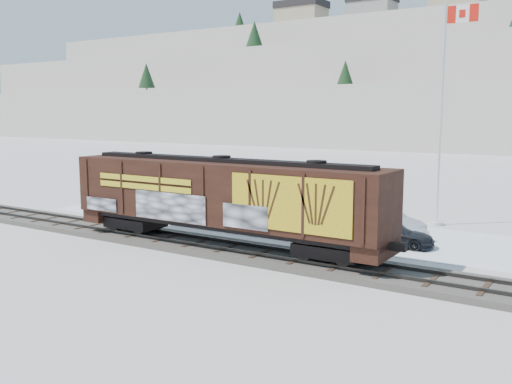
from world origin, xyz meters
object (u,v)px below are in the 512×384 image
Objects in this scene: car_silver at (313,217)px; car_white at (381,222)px; flagpole at (442,143)px; car_dark at (393,234)px; hopper_railcar at (222,196)px.

car_white is (3.86, 0.66, 0.06)m from car_silver.
flagpole is 8.18m from car_dark.
car_silver is at bearing 76.76° from hopper_railcar.
flagpole is (7.23, 12.66, 2.22)m from hopper_railcar.
flagpole is at bearing 60.27° from hopper_railcar.
car_dark is at bearing 40.41° from hopper_railcar.
car_dark is (-0.45, -6.88, -4.39)m from flagpole.
hopper_railcar is at bearing 162.97° from car_white.
car_silver is (-5.63, -5.86, -4.21)m from flagpole.
car_dark is at bearing -122.83° from car_white.
hopper_railcar is 9.17m from car_dark.
car_silver is (1.60, 6.80, -1.99)m from hopper_railcar.
car_dark is (1.32, -1.69, -0.23)m from car_white.
car_dark is (6.78, 5.77, -2.17)m from hopper_railcar.
hopper_railcar is 14.74m from flagpole.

